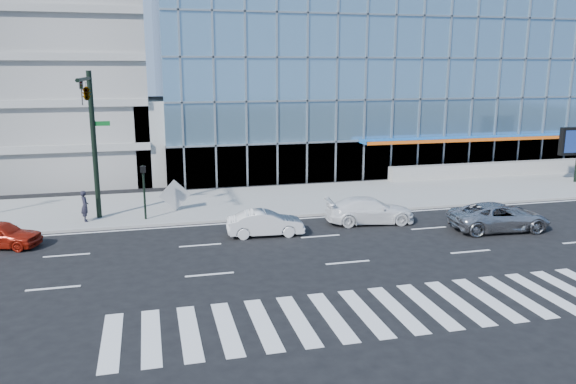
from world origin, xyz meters
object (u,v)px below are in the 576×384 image
at_px(red_sedan, 0,234).
at_px(silver_suv, 499,217).
at_px(ped_signal_post, 144,184).
at_px(tilted_panel, 175,195).
at_px(traffic_signal, 89,110).
at_px(white_suv, 370,210).
at_px(white_sedan, 265,223).
at_px(pedestrian, 85,206).

bearing_deg(red_sedan, silver_suv, -79.77).
relative_size(ped_signal_post, silver_suv, 0.58).
bearing_deg(tilted_panel, silver_suv, -26.23).
bearing_deg(ped_signal_post, traffic_signal, -171.48).
relative_size(white_suv, white_sedan, 1.25).
height_order(traffic_signal, tilted_panel, traffic_signal).
bearing_deg(tilted_panel, ped_signal_post, -137.64).
bearing_deg(silver_suv, traffic_signal, 78.80).
bearing_deg(traffic_signal, white_suv, -11.04).
height_order(traffic_signal, ped_signal_post, traffic_signal).
height_order(ped_signal_post, tilted_panel, ped_signal_post).
relative_size(traffic_signal, silver_suv, 1.56).
height_order(ped_signal_post, pedestrian, ped_signal_post).
distance_m(ped_signal_post, red_sedan, 7.43).
distance_m(silver_suv, white_suv, 6.69).
bearing_deg(silver_suv, tilted_panel, 69.08).
bearing_deg(white_suv, pedestrian, 83.44).
height_order(red_sedan, tilted_panel, tilted_panel).
bearing_deg(tilted_panel, traffic_signal, -155.67).
bearing_deg(red_sedan, pedestrian, -28.76).
bearing_deg(silver_suv, red_sedan, 87.19).
distance_m(ped_signal_post, silver_suv, 18.94).
xyz_separation_m(ped_signal_post, white_suv, (11.86, -3.18, -1.44)).
xyz_separation_m(traffic_signal, ped_signal_post, (2.50, 0.37, -4.02)).
bearing_deg(traffic_signal, pedestrian, 130.42).
distance_m(traffic_signal, ped_signal_post, 4.75).
relative_size(white_suv, tilted_panel, 3.72).
bearing_deg(white_sedan, silver_suv, -95.52).
relative_size(traffic_signal, red_sedan, 2.13).
bearing_deg(white_sedan, tilted_panel, 40.48).
bearing_deg(traffic_signal, ped_signal_post, 8.52).
xyz_separation_m(ped_signal_post, pedestrian, (-3.15, 0.40, -1.15)).
relative_size(pedestrian, tilted_panel, 1.30).
distance_m(white_sedan, pedestrian, 10.07).
height_order(white_suv, pedestrian, pedestrian).
relative_size(ped_signal_post, white_sedan, 0.78).
relative_size(traffic_signal, tilted_panel, 6.15).
relative_size(silver_suv, red_sedan, 1.37).
bearing_deg(white_sedan, white_suv, -77.23).
height_order(pedestrian, tilted_panel, tilted_panel).
distance_m(ped_signal_post, white_suv, 12.36).
distance_m(red_sedan, pedestrian, 4.85).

